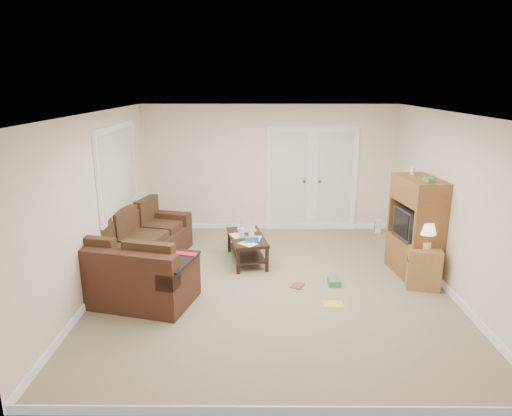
{
  "coord_description": "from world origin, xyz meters",
  "views": [
    {
      "loc": [
        -0.21,
        -6.2,
        2.89
      ],
      "look_at": [
        -0.25,
        0.31,
        1.1
      ],
      "focal_mm": 32.0,
      "sensor_mm": 36.0,
      "label": 1
    }
  ],
  "objects_px": {
    "tv_armoire": "(416,227)",
    "side_cabinet": "(424,263)",
    "sectional_sofa": "(134,259)",
    "coffee_table": "(247,247)"
  },
  "relations": [
    {
      "from": "tv_armoire",
      "to": "side_cabinet",
      "type": "bearing_deg",
      "value": -97.09
    },
    {
      "from": "sectional_sofa",
      "to": "tv_armoire",
      "type": "distance_m",
      "value": 4.31
    },
    {
      "from": "coffee_table",
      "to": "side_cabinet",
      "type": "xyz_separation_m",
      "value": [
        2.6,
        -0.97,
        0.11
      ]
    },
    {
      "from": "coffee_table",
      "to": "side_cabinet",
      "type": "height_order",
      "value": "side_cabinet"
    },
    {
      "from": "coffee_table",
      "to": "side_cabinet",
      "type": "bearing_deg",
      "value": -31.99
    },
    {
      "from": "sectional_sofa",
      "to": "tv_armoire",
      "type": "bearing_deg",
      "value": 17.78
    },
    {
      "from": "sectional_sofa",
      "to": "side_cabinet",
      "type": "height_order",
      "value": "side_cabinet"
    },
    {
      "from": "sectional_sofa",
      "to": "coffee_table",
      "type": "relative_size",
      "value": 2.64
    },
    {
      "from": "sectional_sofa",
      "to": "tv_armoire",
      "type": "relative_size",
      "value": 1.87
    },
    {
      "from": "coffee_table",
      "to": "tv_armoire",
      "type": "height_order",
      "value": "tv_armoire"
    }
  ]
}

